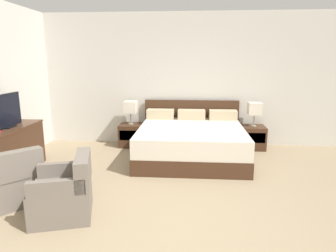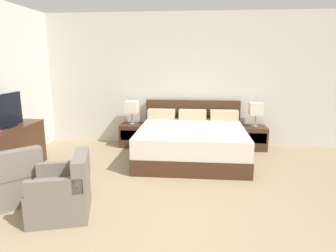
{
  "view_description": "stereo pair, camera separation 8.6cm",
  "coord_description": "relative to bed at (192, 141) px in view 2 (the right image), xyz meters",
  "views": [
    {
      "loc": [
        0.24,
        -3.07,
        1.87
      ],
      "look_at": [
        -0.15,
        1.95,
        0.75
      ],
      "focal_mm": 32.0,
      "sensor_mm": 36.0,
      "label": 1
    },
    {
      "loc": [
        0.33,
        -3.07,
        1.87
      ],
      "look_at": [
        -0.15,
        1.95,
        0.75
      ],
      "focal_mm": 32.0,
      "sensor_mm": 36.0,
      "label": 2
    }
  ],
  "objects": [
    {
      "name": "armchair_by_window",
      "position": [
        -2.36,
        -2.07,
        -0.04
      ],
      "size": [
        0.97,
        0.97,
        0.76
      ],
      "color": "#70665B",
      "rests_on": "ground"
    },
    {
      "name": "dresser",
      "position": [
        -2.99,
        -1.05,
        0.08
      ],
      "size": [
        0.5,
        1.35,
        0.79
      ],
      "color": "#422819",
      "rests_on": "ground"
    },
    {
      "name": "armchair_companion",
      "position": [
        -1.52,
        -2.34,
        -0.04
      ],
      "size": [
        0.85,
        0.85,
        0.76
      ],
      "color": "#70665B",
      "rests_on": "ground"
    },
    {
      "name": "nightstand_left",
      "position": [
        -1.32,
        0.72,
        -0.08
      ],
      "size": [
        0.49,
        0.48,
        0.49
      ],
      "color": "#422819",
      "rests_on": "ground"
    },
    {
      "name": "table_lamp_right",
      "position": [
        1.32,
        0.72,
        0.53
      ],
      "size": [
        0.27,
        0.27,
        0.51
      ],
      "color": "gray",
      "rests_on": "nightstand_right"
    },
    {
      "name": "bed",
      "position": [
        0.0,
        0.0,
        0.0
      ],
      "size": [
        2.06,
        2.05,
        1.0
      ],
      "color": "#422819",
      "rests_on": "ground"
    },
    {
      "name": "ground_plane",
      "position": [
        -0.26,
        -2.52,
        -0.33
      ],
      "size": [
        10.61,
        10.61,
        0.0
      ],
      "primitive_type": "plane",
      "color": "#998466"
    },
    {
      "name": "table_lamp_left",
      "position": [
        -1.32,
        0.72,
        0.53
      ],
      "size": [
        0.27,
        0.27,
        0.51
      ],
      "color": "gray",
      "rests_on": "nightstand_left"
    },
    {
      "name": "tv",
      "position": [
        -2.98,
        -1.06,
        0.73
      ],
      "size": [
        0.18,
        0.76,
        0.55
      ],
      "color": "black",
      "rests_on": "dresser"
    },
    {
      "name": "nightstand_right",
      "position": [
        1.32,
        0.72,
        -0.08
      ],
      "size": [
        0.49,
        0.48,
        0.49
      ],
      "color": "#422819",
      "rests_on": "ground"
    },
    {
      "name": "wall_back",
      "position": [
        -0.26,
        1.05,
        1.1
      ],
      "size": [
        7.21,
        0.06,
        2.86
      ],
      "primitive_type": "cube",
      "color": "beige",
      "rests_on": "ground"
    }
  ]
}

